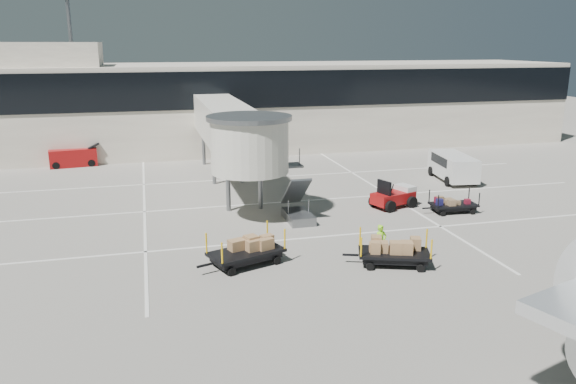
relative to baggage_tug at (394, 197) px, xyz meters
name	(u,v)px	position (x,y,z in m)	size (l,w,h in m)	color
ground	(352,248)	(-5.11, -6.24, -0.66)	(140.00, 140.00, 0.00)	#9E998D
lane_markings	(292,200)	(-5.78, 3.09, -0.65)	(40.00, 30.00, 0.02)	white
terminal	(242,105)	(-5.46, 23.70, 3.45)	(64.00, 12.11, 15.20)	beige
jet_bridge	(233,130)	(-9.08, 6.02, 3.63)	(5.70, 20.40, 6.03)	beige
baggage_tug	(394,197)	(0.00, 0.00, 0.00)	(3.03, 2.47, 1.80)	maroon
suitcase_cart	(452,205)	(2.91, -1.96, -0.18)	(3.40, 1.52, 1.32)	black
box_cart_near	(391,252)	(-4.13, -8.68, -0.05)	(4.02, 2.59, 1.55)	black
box_cart_far	(246,252)	(-10.59, -7.04, -0.04)	(4.23, 2.74, 1.64)	black
ground_worker	(381,242)	(-4.28, -7.81, 0.17)	(0.60, 0.39, 1.66)	#82E017
minivan	(452,165)	(7.23, 5.56, 0.50)	(2.83, 5.34, 1.93)	silver
belt_loader	(74,157)	(-20.69, 17.76, 0.08)	(4.14, 2.02, 1.92)	maroon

